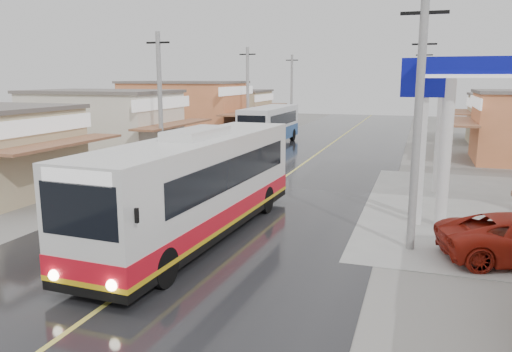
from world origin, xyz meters
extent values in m
plane|color=slate|center=(0.00, 0.00, 0.00)|extent=(120.00, 120.00, 0.00)
cube|color=black|center=(0.00, 15.00, 0.01)|extent=(12.00, 90.00, 0.02)
cube|color=#D8CC4C|center=(0.00, 15.00, 0.02)|extent=(0.15, 90.00, 0.01)
cylinder|color=white|center=(8.00, 9.00, 2.75)|extent=(0.44, 0.44, 5.50)
cylinder|color=white|center=(8.00, 3.00, 2.75)|extent=(0.44, 0.44, 5.50)
cube|color=white|center=(7.20, 3.00, 3.00)|extent=(0.25, 0.25, 6.00)
cube|color=#0A0F92|center=(7.20, 3.00, 5.50)|extent=(1.80, 0.30, 1.40)
cube|color=silver|center=(-0.07, -1.00, 2.04)|extent=(3.04, 12.08, 2.94)
cube|color=black|center=(-0.07, -1.00, 0.47)|extent=(3.06, 12.10, 0.30)
cube|color=red|center=(-0.07, -1.00, 0.97)|extent=(3.08, 12.12, 0.55)
cube|color=gold|center=(-0.07, -1.00, 0.64)|extent=(3.09, 12.13, 0.14)
cube|color=black|center=(-0.05, -0.50, 2.37)|extent=(2.96, 9.59, 1.00)
cube|color=black|center=(-0.34, -6.93, 2.47)|extent=(2.20, 0.22, 1.30)
cube|color=black|center=(0.20, 4.93, 2.47)|extent=(2.20, 0.22, 1.10)
cube|color=white|center=(-0.34, -6.93, 3.26)|extent=(2.00, 0.21, 0.35)
cube|color=silver|center=(-0.07, -1.00, 3.66)|extent=(1.33, 3.05, 0.30)
cylinder|color=black|center=(-1.36, -5.14, 0.57)|extent=(0.40, 1.11, 1.10)
cylinder|color=black|center=(0.84, -5.24, 0.57)|extent=(0.40, 1.11, 1.10)
cylinder|color=black|center=(-0.99, 2.84, 0.57)|extent=(0.40, 1.11, 1.10)
cylinder|color=black|center=(1.20, 2.74, 0.57)|extent=(0.40, 1.11, 1.10)
sphere|color=#FFF2CC|center=(-1.19, -6.96, 0.77)|extent=(0.29, 0.29, 0.28)
sphere|color=#FFF2CC|center=(0.51, -7.04, 0.77)|extent=(0.29, 0.29, 0.28)
cube|color=black|center=(-1.72, -6.62, 2.42)|extent=(0.08, 0.08, 0.35)
cube|color=black|center=(1.07, -6.75, 2.42)|extent=(0.08, 0.08, 0.35)
cube|color=silver|center=(-4.78, 23.12, 1.84)|extent=(2.50, 9.35, 2.60)
cube|color=navy|center=(-4.78, 23.12, 0.95)|extent=(2.54, 9.39, 1.04)
cube|color=black|center=(-4.78, 23.12, 2.20)|extent=(2.54, 7.79, 0.93)
cube|color=black|center=(-4.78, 18.50, 2.20)|extent=(2.19, 0.12, 1.14)
cylinder|color=black|center=(-5.91, 19.80, 0.54)|extent=(0.31, 1.04, 1.04)
cylinder|color=black|center=(-3.66, 19.80, 0.54)|extent=(0.31, 1.04, 1.04)
cylinder|color=black|center=(-5.90, 26.45, 0.54)|extent=(0.31, 1.04, 1.04)
cylinder|color=black|center=(-3.65, 26.45, 0.54)|extent=(0.31, 1.04, 1.04)
imported|color=black|center=(-3.38, 9.55, 0.51)|extent=(1.16, 2.06, 1.02)
imported|color=#277531|center=(-3.38, 9.32, 1.25)|extent=(0.70, 0.55, 1.70)
cube|color=#26262D|center=(-8.01, 12.53, 1.04)|extent=(2.13, 2.55, 1.42)
cube|color=brown|center=(-8.01, 12.53, 1.80)|extent=(2.20, 2.62, 0.11)
cylinder|color=black|center=(-8.43, 11.54, 0.33)|extent=(0.43, 0.68, 0.65)
cylinder|color=black|center=(-9.00, 12.95, 0.33)|extent=(0.43, 0.68, 0.65)
cylinder|color=black|center=(-7.04, 11.87, 0.33)|extent=(0.37, 0.66, 0.65)
torus|color=black|center=(-7.02, 7.55, 0.11)|extent=(0.85, 0.85, 0.22)
torus|color=black|center=(-7.02, 7.55, 0.33)|extent=(0.85, 0.85, 0.22)
camera|label=1|loc=(7.11, -16.30, 5.51)|focal=35.00mm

